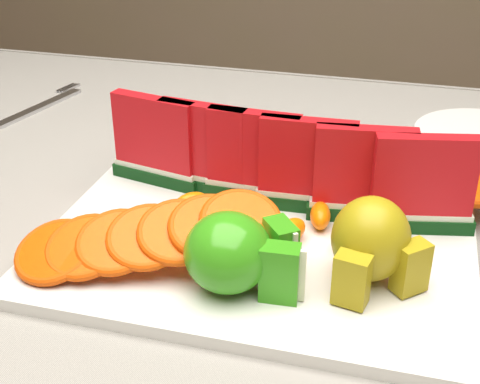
% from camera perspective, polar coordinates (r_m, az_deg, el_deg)
% --- Properties ---
extents(table, '(1.40, 0.90, 0.75)m').
position_cam_1_polar(table, '(0.73, -3.92, -10.27)').
color(table, '#462D1A').
rests_on(table, ground).
extents(tablecloth, '(1.53, 1.03, 0.20)m').
position_cam_1_polar(tablecloth, '(0.69, -4.09, -6.22)').
color(tablecloth, slate).
rests_on(tablecloth, table).
extents(platter, '(0.40, 0.30, 0.01)m').
position_cam_1_polar(platter, '(0.64, 1.61, -4.29)').
color(platter, silver).
rests_on(platter, tablecloth).
extents(apple_cluster, '(0.11, 0.10, 0.07)m').
position_cam_1_polar(apple_cluster, '(0.55, -0.26, -5.28)').
color(apple_cluster, '#0D7B0C').
rests_on(apple_cluster, platter).
extents(pear_cluster, '(0.09, 0.09, 0.08)m').
position_cam_1_polar(pear_cluster, '(0.57, 11.20, -4.28)').
color(pear_cluster, '#B17A05').
rests_on(pear_cluster, platter).
extents(fork, '(0.05, 0.19, 0.00)m').
position_cam_1_polar(fork, '(1.02, -16.59, 7.05)').
color(fork, silver).
rests_on(fork, tablecloth).
extents(watermelon_row, '(0.39, 0.07, 0.10)m').
position_cam_1_polar(watermelon_row, '(0.67, 3.42, 2.46)').
color(watermelon_row, '#0E3316').
rests_on(watermelon_row, platter).
extents(orange_fan_front, '(0.25, 0.14, 0.06)m').
position_cam_1_polar(orange_fan_front, '(0.59, -7.91, -3.78)').
color(orange_fan_front, '#EE4B05').
rests_on(orange_fan_front, platter).
extents(orange_fan_back, '(0.40, 0.12, 0.05)m').
position_cam_1_polar(orange_fan_back, '(0.72, 7.08, 2.09)').
color(orange_fan_back, '#EE4B05').
rests_on(orange_fan_back, platter).
extents(tangerine_segments, '(0.24, 0.08, 0.02)m').
position_cam_1_polar(tangerine_segments, '(0.64, 3.96, -2.56)').
color(tangerine_segments, '#F84A06').
rests_on(tangerine_segments, platter).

